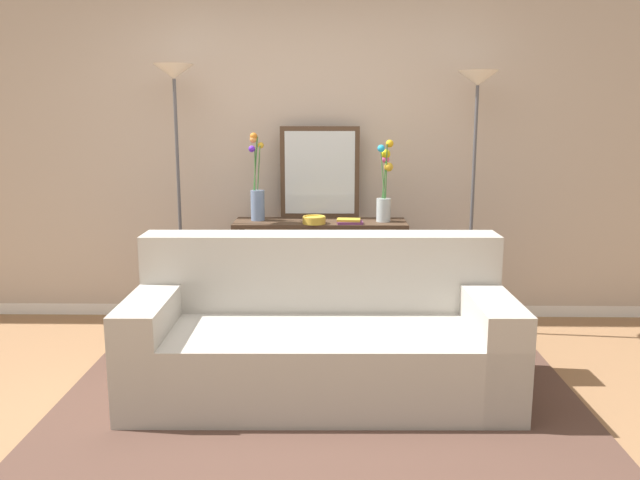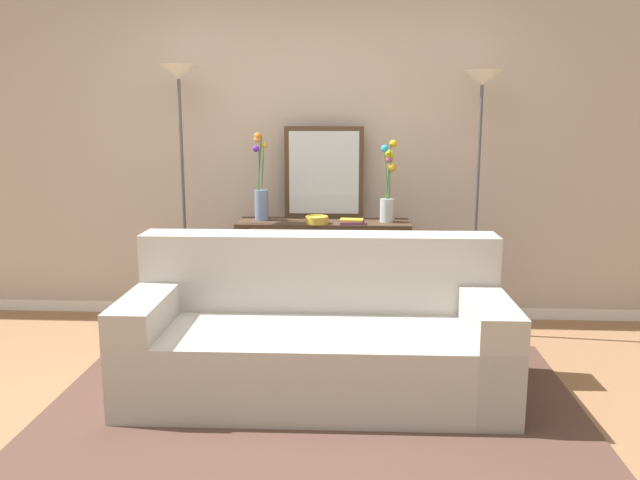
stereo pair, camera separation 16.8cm
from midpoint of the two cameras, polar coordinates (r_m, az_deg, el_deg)
ground_plane at (r=3.38m, az=-3.92°, el=-16.97°), size 16.00×16.00×0.02m
back_wall at (r=5.01m, az=-1.20°, el=10.64°), size 12.00×0.15×3.09m
area_rug at (r=3.70m, az=0.89°, el=-14.09°), size 2.91×1.88×0.01m
couch at (r=3.73m, az=1.00°, el=-8.77°), size 2.13×0.93×0.88m
console_table at (r=4.77m, az=1.32°, el=-1.32°), size 1.26×0.37×0.81m
floor_lamp_left at (r=4.73m, az=-11.26°, el=10.02°), size 0.28×0.28×1.92m
floor_lamp_right at (r=4.67m, az=15.02°, el=9.41°), size 0.28×0.28×1.88m
wall_mirror at (r=4.83m, az=1.35°, el=5.99°), size 0.59×0.02×0.68m
vase_tall_flowers at (r=4.76m, az=-4.25°, el=4.17°), size 0.11×0.11×0.64m
vase_short_flowers at (r=4.69m, az=7.08°, el=4.41°), size 0.12×0.12×0.59m
fruit_bowl at (r=4.60m, az=0.77°, el=1.80°), size 0.17×0.17×0.06m
book_stack at (r=4.61m, az=3.91°, el=1.64°), size 0.19×0.13×0.03m
book_row_under_console at (r=4.92m, az=-2.68°, el=-6.99°), size 0.36×0.18×0.12m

